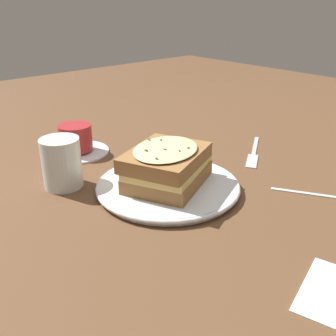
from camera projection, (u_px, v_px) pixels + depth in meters
ground_plane at (183, 194)px, 0.70m from camera, size 2.40×2.40×0.00m
dinner_plate at (168, 186)px, 0.71m from camera, size 0.26×0.26×0.01m
sandwich at (167, 166)px, 0.69m from camera, size 0.19×0.17×0.07m
teacup_with_saucer at (76, 142)px, 0.87m from camera, size 0.14×0.14×0.06m
water_glass at (62, 163)px, 0.71m from camera, size 0.07×0.07×0.09m
fork at (253, 155)px, 0.86m from camera, size 0.17×0.12×0.00m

